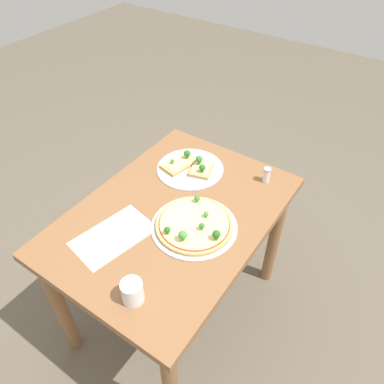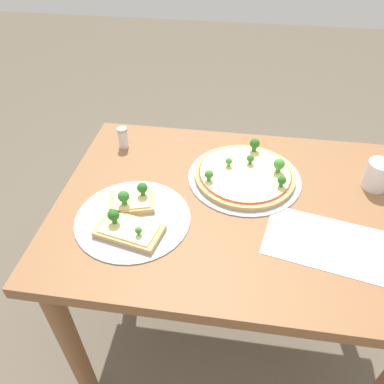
% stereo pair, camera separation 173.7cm
% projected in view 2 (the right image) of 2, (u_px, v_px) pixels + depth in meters
% --- Properties ---
extents(ground_plane, '(8.00, 8.00, 0.00)m').
position_uv_depth(ground_plane, '(223.00, 331.00, 1.55)').
color(ground_plane, brown).
extents(dining_table, '(1.02, 0.73, 0.73)m').
position_uv_depth(dining_table, '(234.00, 231.00, 1.14)').
color(dining_table, brown).
rests_on(dining_table, ground_plane).
extents(pizza_tray_whole, '(0.35, 0.35, 0.07)m').
position_uv_depth(pizza_tray_whole, '(245.00, 174.00, 1.14)').
color(pizza_tray_whole, '#A3A3A8').
rests_on(pizza_tray_whole, dining_table).
extents(pizza_tray_slice, '(0.31, 0.31, 0.07)m').
position_uv_depth(pizza_tray_slice, '(131.00, 217.00, 1.01)').
color(pizza_tray_slice, '#A3A3A8').
rests_on(pizza_tray_slice, dining_table).
extents(drinking_cup, '(0.07, 0.07, 0.09)m').
position_uv_depth(drinking_cup, '(377.00, 175.00, 1.09)').
color(drinking_cup, white).
rests_on(drinking_cup, dining_table).
extents(condiment_shaker, '(0.03, 0.03, 0.07)m').
position_uv_depth(condiment_shaker, '(123.00, 137.00, 1.25)').
color(condiment_shaker, silver).
rests_on(condiment_shaker, dining_table).
extents(paper_menu, '(0.34, 0.24, 0.00)m').
position_uv_depth(paper_menu, '(326.00, 242.00, 0.95)').
color(paper_menu, silver).
rests_on(paper_menu, dining_table).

